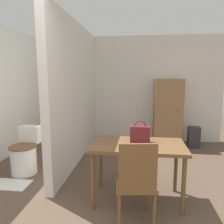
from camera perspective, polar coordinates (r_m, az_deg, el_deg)
wall_back at (r=5.40m, az=1.23°, el=5.98°), size 4.97×0.12×2.50m
partition_wall at (r=4.08m, az=-9.25°, el=4.74°), size 0.12×2.79×2.50m
dining_table at (r=2.77m, az=6.72°, el=-10.05°), size 1.15×0.65×0.75m
wooden_chair at (r=2.40m, az=6.33°, el=-17.33°), size 0.47×0.47×0.93m
toilet at (r=3.92m, az=-21.77°, el=-10.29°), size 0.43×0.58×0.73m
handbag at (r=2.79m, az=7.32°, el=-5.68°), size 0.25×0.10×0.28m
wooden_cabinet at (r=5.17m, az=14.37°, el=0.01°), size 0.62×0.47×1.51m
bath_mat at (r=3.67m, az=-24.97°, el=-16.79°), size 0.54×0.33×0.01m
space_heater at (r=5.20m, az=20.57°, el=-6.15°), size 0.25×0.18×0.47m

